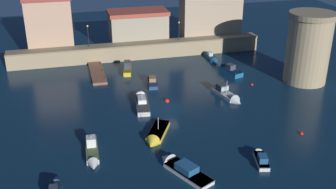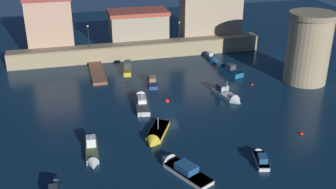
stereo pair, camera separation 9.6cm
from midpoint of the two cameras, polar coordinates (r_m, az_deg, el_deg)
name	(u,v)px [view 2 (the right image)]	position (r m, az deg, el deg)	size (l,w,h in m)	color
ground_plane	(169,108)	(56.82, 0.16, -1.92)	(122.91, 122.91, 0.00)	#0C2338
quay_wall	(139,50)	(75.98, -3.99, 6.08)	(45.65, 2.74, 2.84)	#9E8966
old_town_backdrop	(141,19)	(78.27, -3.67, 10.38)	(40.08, 6.04, 8.81)	tan
fortress_tower	(309,48)	(67.43, 18.82, 6.12)	(7.06, 7.06, 10.98)	#9E8966
pier_dock	(97,73)	(69.62, -9.65, 2.98)	(2.25, 9.94, 0.70)	brown
quay_lamp_0	(88,33)	(73.84, -10.89, 8.35)	(0.32, 0.32, 3.86)	black
quay_lamp_1	(179,28)	(76.58, 1.58, 9.15)	(0.32, 0.32, 3.43)	black
moored_boat_0	(229,95)	(60.38, 8.38, -0.11)	(3.06, 6.55, 3.01)	white
moored_boat_1	(92,152)	(46.92, -10.36, -7.82)	(1.57, 6.69, 2.31)	silver
moored_boat_2	(260,158)	(46.52, 12.64, -8.46)	(2.10, 4.43, 1.44)	silver
moored_boat_4	(156,136)	(49.54, -1.64, -5.70)	(4.45, 6.37, 2.74)	gold
moored_boat_5	(228,70)	(69.78, 8.26, 3.41)	(3.29, 5.80, 2.06)	#195689
moored_boat_6	(212,58)	(75.69, 6.06, 5.04)	(1.35, 6.28, 1.41)	#195689
moored_boat_7	(152,81)	(64.73, -2.12, 1.88)	(2.06, 5.13, 1.58)	navy
moored_boat_8	(128,67)	(70.22, -5.54, 3.77)	(2.26, 6.12, 2.01)	gold
moored_boat_9	(142,101)	(57.98, -3.60, -0.92)	(2.46, 7.34, 3.04)	silver
moored_boat_10	(180,167)	(43.96, 1.67, -9.95)	(4.82, 7.13, 1.84)	silver
mooring_buoy_0	(252,85)	(65.68, 11.51, 1.31)	(0.47, 0.47, 0.47)	red
mooring_buoy_1	(301,134)	(53.12, 17.90, -5.19)	(0.52, 0.52, 0.52)	red
mooring_buoy_2	(167,101)	(58.86, -0.09, -0.95)	(0.70, 0.70, 0.70)	red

